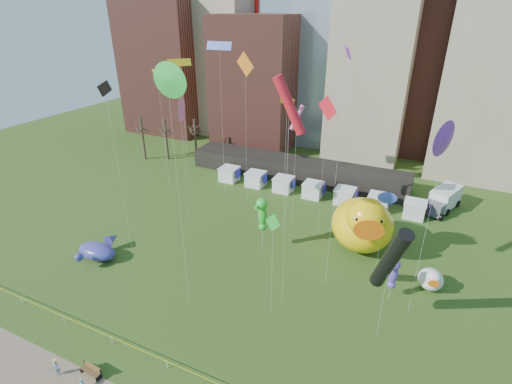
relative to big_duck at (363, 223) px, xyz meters
The scene contains 31 objects.
ground 27.13m from the big_duck, 113.56° to the right, with size 160.00×160.00×0.00m, color #344D18.
skyline 41.43m from the big_duck, 103.14° to the left, with size 101.00×23.00×68.00m.
pavilion 22.86m from the big_duck, 130.37° to the left, with size 38.00×6.00×3.20m, color black.
vendor_tents 15.16m from the big_duck, 130.61° to the left, with size 33.24×2.80×2.40m.
bare_trees 43.90m from the big_duck, 158.77° to the left, with size 8.44×6.44×8.50m.
caution_tape 27.05m from the big_duck, 113.56° to the right, with size 50.00×0.06×0.90m.
big_duck is the anchor object (origin of this frame).
small_duck 9.70m from the big_duck, 28.66° to the right, with size 2.94×3.68×2.70m.
seahorse_green 12.26m from the big_duck, 154.12° to the right, with size 1.80×2.06×6.99m.
seahorse_purple 9.10m from the big_duck, 59.73° to the right, with size 1.62×1.80×4.89m.
whale_inflatable 31.88m from the big_duck, 151.18° to the right, with size 5.05×6.46×2.21m.
park_bench 32.15m from the big_duck, 119.87° to the right, with size 1.95×0.74×0.98m.
box_truck 18.07m from the big_duck, 60.63° to the left, with size 5.13×7.89×3.15m.
woman 34.43m from the big_duck, 122.39° to the right, with size 0.58×0.38×1.60m, color white.
toddler 33.08m from the big_duck, 118.35° to the right, with size 0.33×0.24×0.95m, color silver.
kite_0 14.12m from the big_duck, 161.54° to the left, with size 2.63×1.41×17.95m.
kite_1 26.04m from the big_duck, behind, with size 1.59×2.87×17.40m.
kite_2 31.95m from the big_duck, 148.34° to the right, with size 2.07×3.04×20.63m.
kite_3 28.53m from the big_duck, 129.55° to the right, with size 2.81×1.13×23.31m.
kite_4 30.71m from the big_duck, behind, with size 2.37×2.45×21.09m.
kite_5 6.16m from the big_duck, 46.37° to the right, with size 1.37×0.37×9.32m.
kite_6 25.14m from the big_duck, 164.08° to the left, with size 3.02×1.08×21.91m.
kite_7 18.08m from the big_duck, 54.37° to the right, with size 1.29×2.80×19.14m.
kite_8 21.61m from the big_duck, 111.51° to the right, with size 2.94×1.61×22.42m.
kite_9 14.99m from the big_duck, behind, with size 1.78×1.51×16.63m.
kite_10 15.35m from the big_duck, 72.65° to the right, with size 3.40×4.23×12.21m.
kite_11 17.31m from the big_duck, 110.10° to the right, with size 1.77×0.85×11.20m.
kite_12 35.27m from the big_duck, behind, with size 3.20×2.42×18.87m.
kite_13 29.72m from the big_duck, 165.88° to the left, with size 3.67×0.70×22.97m.
kite_14 16.88m from the big_duck, behind, with size 1.66×0.86×17.45m.
kite_15 21.68m from the big_duck, 103.34° to the right, with size 1.30×2.98×24.18m.
Camera 1 is at (16.23, -17.14, 27.01)m, focal length 27.00 mm.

